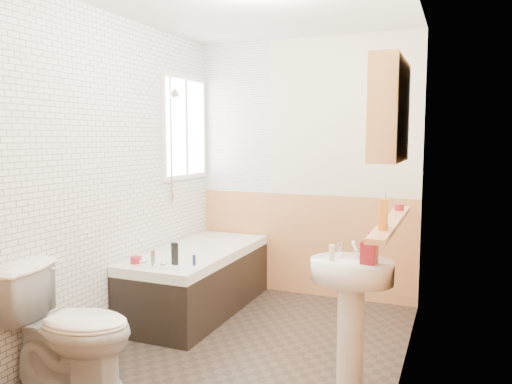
% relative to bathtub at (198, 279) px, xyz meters
% --- Properties ---
extents(floor, '(2.80, 2.80, 0.00)m').
position_rel_bathtub_xyz_m(floor, '(0.73, -0.57, -0.29)').
color(floor, '#2B231E').
rests_on(floor, ground).
extents(ceiling, '(2.80, 2.80, 0.00)m').
position_rel_bathtub_xyz_m(ceiling, '(0.73, -0.57, 2.21)').
color(ceiling, white).
rests_on(ceiling, ground).
extents(wall_back, '(2.20, 0.02, 2.50)m').
position_rel_bathtub_xyz_m(wall_back, '(0.73, 0.84, 0.96)').
color(wall_back, beige).
rests_on(wall_back, ground).
extents(wall_front, '(2.20, 0.02, 2.50)m').
position_rel_bathtub_xyz_m(wall_front, '(0.73, -1.98, 0.96)').
color(wall_front, beige).
rests_on(wall_front, ground).
extents(wall_left, '(0.02, 2.80, 2.50)m').
position_rel_bathtub_xyz_m(wall_left, '(-0.38, -0.57, 0.96)').
color(wall_left, beige).
rests_on(wall_left, ground).
extents(wall_right, '(0.02, 2.80, 2.50)m').
position_rel_bathtub_xyz_m(wall_right, '(1.84, -0.57, 0.96)').
color(wall_right, beige).
rests_on(wall_right, ground).
extents(wainscot_right, '(0.01, 2.80, 1.00)m').
position_rel_bathtub_xyz_m(wainscot_right, '(1.82, -0.57, 0.21)').
color(wainscot_right, tan).
rests_on(wainscot_right, wall_right).
extents(wainscot_front, '(2.20, 0.01, 1.00)m').
position_rel_bathtub_xyz_m(wainscot_front, '(0.73, -1.95, 0.21)').
color(wainscot_front, tan).
rests_on(wainscot_front, wall_front).
extents(wainscot_back, '(2.20, 0.01, 1.00)m').
position_rel_bathtub_xyz_m(wainscot_back, '(0.73, 0.82, 0.21)').
color(wainscot_back, tan).
rests_on(wainscot_back, wall_back).
extents(tile_cladding_left, '(0.01, 2.80, 2.50)m').
position_rel_bathtub_xyz_m(tile_cladding_left, '(-0.36, -0.57, 0.96)').
color(tile_cladding_left, white).
rests_on(tile_cladding_left, wall_left).
extents(tile_return_back, '(0.75, 0.01, 1.50)m').
position_rel_bathtub_xyz_m(tile_return_back, '(0.00, 0.82, 1.46)').
color(tile_return_back, white).
rests_on(tile_return_back, wall_back).
extents(window, '(0.03, 0.79, 0.99)m').
position_rel_bathtub_xyz_m(window, '(-0.33, 0.38, 1.36)').
color(window, white).
rests_on(window, wall_left).
extents(bathtub, '(0.70, 1.61, 0.70)m').
position_rel_bathtub_xyz_m(bathtub, '(0.00, 0.00, 0.00)').
color(bathtub, black).
rests_on(bathtub, floor).
extents(shower_riser, '(0.10, 0.08, 1.18)m').
position_rel_bathtub_xyz_m(shower_riser, '(-0.31, 0.09, 1.36)').
color(shower_riser, silver).
rests_on(shower_riser, wall_left).
extents(toilet, '(0.86, 0.58, 0.78)m').
position_rel_bathtub_xyz_m(toilet, '(-0.03, -1.57, 0.10)').
color(toilet, white).
rests_on(toilet, floor).
extents(sink, '(0.49, 0.40, 0.95)m').
position_rel_bathtub_xyz_m(sink, '(1.57, -0.98, 0.31)').
color(sink, white).
rests_on(sink, floor).
extents(pine_shelf, '(0.10, 1.26, 0.03)m').
position_rel_bathtub_xyz_m(pine_shelf, '(1.77, -0.82, 0.76)').
color(pine_shelf, tan).
rests_on(pine_shelf, wall_right).
extents(medicine_cabinet, '(0.17, 0.66, 0.59)m').
position_rel_bathtub_xyz_m(medicine_cabinet, '(1.74, -0.83, 1.42)').
color(medicine_cabinet, tan).
rests_on(medicine_cabinet, wall_right).
extents(foam_can, '(0.05, 0.05, 0.16)m').
position_rel_bathtub_xyz_m(foam_can, '(1.77, -1.18, 0.86)').
color(foam_can, orange).
rests_on(foam_can, pine_shelf).
extents(green_bottle, '(0.04, 0.04, 0.20)m').
position_rel_bathtub_xyz_m(green_bottle, '(1.77, -1.10, 0.88)').
color(green_bottle, '#388447').
rests_on(green_bottle, pine_shelf).
extents(black_jar, '(0.07, 0.07, 0.04)m').
position_rel_bathtub_xyz_m(black_jar, '(1.77, -0.41, 0.80)').
color(black_jar, maroon).
rests_on(black_jar, pine_shelf).
extents(soap_bottle, '(0.11, 0.20, 0.09)m').
position_rel_bathtub_xyz_m(soap_bottle, '(1.68, -1.03, 0.59)').
color(soap_bottle, maroon).
rests_on(soap_bottle, sink).
extents(clear_bottle, '(0.03, 0.03, 0.09)m').
position_rel_bathtub_xyz_m(clear_bottle, '(1.46, -1.03, 0.59)').
color(clear_bottle, silver).
rests_on(clear_bottle, sink).
extents(blue_gel, '(0.05, 0.04, 0.17)m').
position_rel_bathtub_xyz_m(blue_gel, '(0.10, -0.55, 0.36)').
color(blue_gel, black).
rests_on(blue_gel, bathtub).
extents(cream_jar, '(0.09, 0.09, 0.05)m').
position_rel_bathtub_xyz_m(cream_jar, '(-0.21, -0.63, 0.30)').
color(cream_jar, maroon).
rests_on(cream_jar, bathtub).
extents(orange_bottle, '(0.03, 0.03, 0.08)m').
position_rel_bathtub_xyz_m(orange_bottle, '(0.24, -0.51, 0.31)').
color(orange_bottle, navy).
rests_on(orange_bottle, bathtub).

